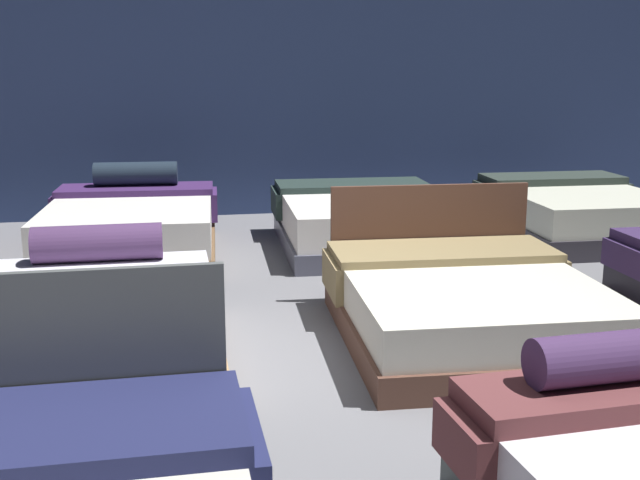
{
  "coord_description": "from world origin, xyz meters",
  "views": [
    {
      "loc": [
        -0.71,
        -4.49,
        1.85
      ],
      "look_at": [
        0.3,
        0.92,
        0.6
      ],
      "focal_mm": 44.44,
      "sensor_mm": 36.0,
      "label": 1
    }
  ],
  "objects_px": {
    "bed_6": "(465,304)",
    "bed_9": "(131,228)",
    "bed_5": "(93,323)",
    "bed_10": "(363,221)",
    "bed_11": "(576,213)"
  },
  "relations": [
    {
      "from": "bed_6",
      "to": "bed_9",
      "type": "bearing_deg",
      "value": 132.35
    },
    {
      "from": "bed_5",
      "to": "bed_10",
      "type": "bearing_deg",
      "value": 48.54
    },
    {
      "from": "bed_10",
      "to": "bed_11",
      "type": "relative_size",
      "value": 1.03
    },
    {
      "from": "bed_5",
      "to": "bed_10",
      "type": "xyz_separation_m",
      "value": [
        2.41,
        2.77,
        0.01
      ]
    },
    {
      "from": "bed_5",
      "to": "bed_11",
      "type": "distance_m",
      "value": 5.51
    },
    {
      "from": "bed_6",
      "to": "bed_9",
      "type": "height_order",
      "value": "bed_6"
    },
    {
      "from": "bed_9",
      "to": "bed_5",
      "type": "bearing_deg",
      "value": -89.14
    },
    {
      "from": "bed_9",
      "to": "bed_11",
      "type": "bearing_deg",
      "value": 2.62
    },
    {
      "from": "bed_6",
      "to": "bed_11",
      "type": "distance_m",
      "value": 3.62
    },
    {
      "from": "bed_10",
      "to": "bed_9",
      "type": "bearing_deg",
      "value": -178.72
    },
    {
      "from": "bed_9",
      "to": "bed_10",
      "type": "distance_m",
      "value": 2.3
    },
    {
      "from": "bed_6",
      "to": "bed_9",
      "type": "relative_size",
      "value": 0.98
    },
    {
      "from": "bed_5",
      "to": "bed_6",
      "type": "xyz_separation_m",
      "value": [
        2.45,
        -0.01,
        -0.01
      ]
    },
    {
      "from": "bed_11",
      "to": "bed_10",
      "type": "bearing_deg",
      "value": -178.54
    },
    {
      "from": "bed_6",
      "to": "bed_9",
      "type": "xyz_separation_m",
      "value": [
        -2.34,
        2.83,
        0.04
      ]
    }
  ]
}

